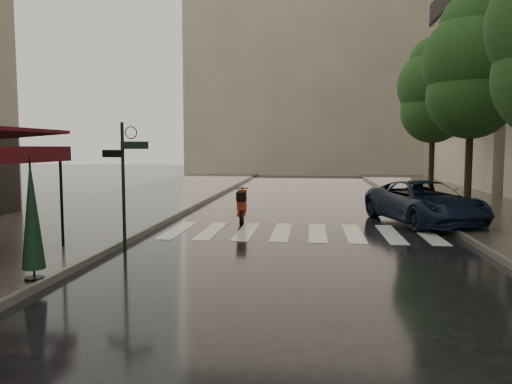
# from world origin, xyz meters

# --- Properties ---
(ground) EXTENTS (120.00, 120.00, 0.00)m
(ground) POSITION_xyz_m (0.00, 0.00, 0.00)
(ground) COLOR black
(ground) RESTS_ON ground
(sidewalk_near) EXTENTS (6.00, 60.00, 0.12)m
(sidewalk_near) POSITION_xyz_m (-4.50, 12.00, 0.06)
(sidewalk_near) COLOR #38332D
(sidewalk_near) RESTS_ON ground
(sidewalk_far) EXTENTS (5.50, 60.00, 0.12)m
(sidewalk_far) POSITION_xyz_m (10.25, 12.00, 0.06)
(sidewalk_far) COLOR #38332D
(sidewalk_far) RESTS_ON ground
(curb_near) EXTENTS (0.12, 60.00, 0.16)m
(curb_near) POSITION_xyz_m (-1.45, 12.00, 0.07)
(curb_near) COLOR #595651
(curb_near) RESTS_ON ground
(curb_far) EXTENTS (0.12, 60.00, 0.16)m
(curb_far) POSITION_xyz_m (7.45, 12.00, 0.07)
(curb_far) COLOR #595651
(curb_far) RESTS_ON ground
(crosswalk) EXTENTS (7.85, 3.20, 0.01)m
(crosswalk) POSITION_xyz_m (2.98, 6.00, 0.01)
(crosswalk) COLOR silver
(crosswalk) RESTS_ON ground
(signpost) EXTENTS (1.17, 0.29, 3.10)m
(signpost) POSITION_xyz_m (-1.19, 3.00, 1.83)
(signpost) COLOR black
(signpost) RESTS_ON ground
(backdrop_building) EXTENTS (22.00, 6.00, 20.00)m
(backdrop_building) POSITION_xyz_m (3.00, 38.00, 10.00)
(backdrop_building) COLOR tan
(backdrop_building) RESTS_ON ground
(tree_mid) EXTENTS (3.80, 3.80, 8.34)m
(tree_mid) POSITION_xyz_m (9.50, 12.00, 5.59)
(tree_mid) COLOR black
(tree_mid) RESTS_ON sidewalk_far
(tree_far) EXTENTS (3.80, 3.80, 8.16)m
(tree_far) POSITION_xyz_m (9.70, 19.00, 5.46)
(tree_far) COLOR black
(tree_far) RESTS_ON sidewalk_far
(scooter) EXTENTS (0.51, 1.69, 1.11)m
(scooter) POSITION_xyz_m (1.01, 7.77, 0.51)
(scooter) COLOR black
(scooter) RESTS_ON ground
(parked_car) EXTENTS (3.67, 5.48, 1.40)m
(parked_car) POSITION_xyz_m (7.00, 8.17, 0.70)
(parked_car) COLOR black
(parked_car) RESTS_ON ground
(parasol_back) EXTENTS (0.41, 0.41, 2.20)m
(parasol_back) POSITION_xyz_m (-1.65, -0.23, 1.30)
(parasol_back) COLOR black
(parasol_back) RESTS_ON sidewalk_near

